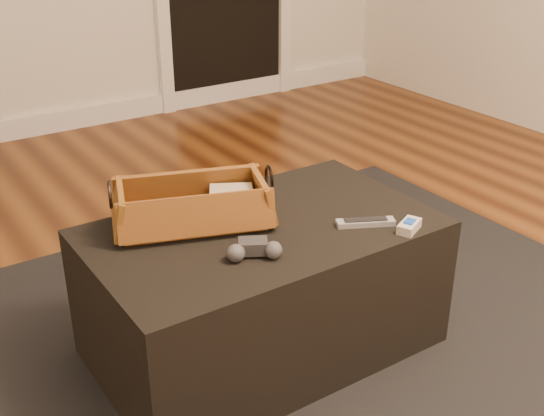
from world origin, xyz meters
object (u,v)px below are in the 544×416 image
cream_gadget (409,226)px  game_controller (254,250)px  wicker_basket (193,207)px  tv_remote (186,218)px  silver_remote (365,222)px  ottoman (263,288)px

cream_gadget → game_controller: bearing=165.8°
wicker_basket → tv_remote: bearing=-162.6°
tv_remote → cream_gadget: size_ratio=2.46×
silver_remote → cream_gadget: 0.12m
ottoman → tv_remote: 0.32m
tv_remote → wicker_basket: (0.03, 0.01, 0.03)m
game_controller → cream_gadget: bearing=-14.2°
wicker_basket → ottoman: bearing=-37.6°
wicker_basket → cream_gadget: 0.62m
ottoman → tv_remote: tv_remote is taller
wicker_basket → silver_remote: size_ratio=2.98×
game_controller → tv_remote: bearing=104.8°
game_controller → cream_gadget: size_ratio=1.58×
ottoman → cream_gadget: cream_gadget is taller
ottoman → wicker_basket: (-0.16, 0.12, 0.26)m
silver_remote → cream_gadget: bearing=-50.5°
silver_remote → cream_gadget: size_ratio=1.73×
ottoman → game_controller: bearing=-129.8°
tv_remote → wicker_basket: wicker_basket is taller
silver_remote → ottoman: bearing=147.5°
ottoman → cream_gadget: bearing=-37.7°
wicker_basket → silver_remote: wicker_basket is taller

